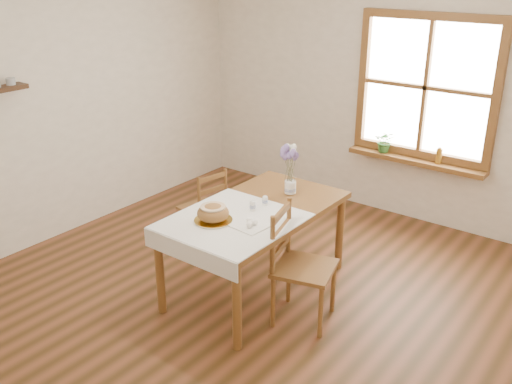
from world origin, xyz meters
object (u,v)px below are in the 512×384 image
flower_vase (290,188)px  dining_table (256,218)px  bread_plate (213,220)px  chair_left (202,207)px  chair_right (305,266)px

flower_vase → dining_table: bearing=-95.3°
bread_plate → chair_left: bearing=137.2°
chair_left → chair_right: size_ratio=0.85×
bread_plate → flower_vase: flower_vase is taller
dining_table → bread_plate: 0.43m
chair_left → dining_table: bearing=79.4°
chair_right → bread_plate: (-0.68, -0.27, 0.30)m
chair_right → flower_vase: size_ratio=8.52×
bread_plate → flower_vase: bearing=80.1°
dining_table → bread_plate: bread_plate is taller
chair_left → bread_plate: chair_left is taller
chair_right → flower_vase: bearing=27.2°
dining_table → chair_left: bearing=159.4°
chair_left → bread_plate: size_ratio=2.76×
flower_vase → chair_left: bearing=-174.5°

